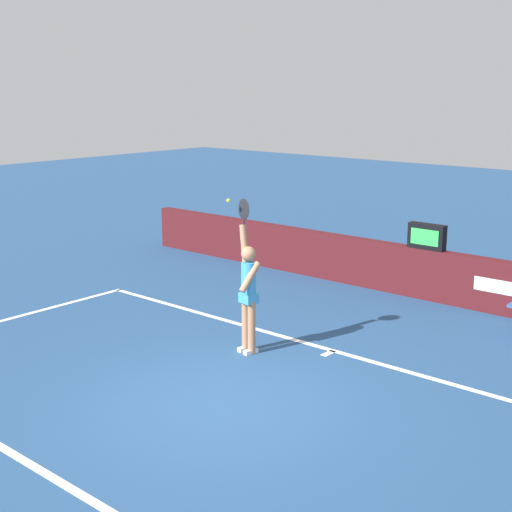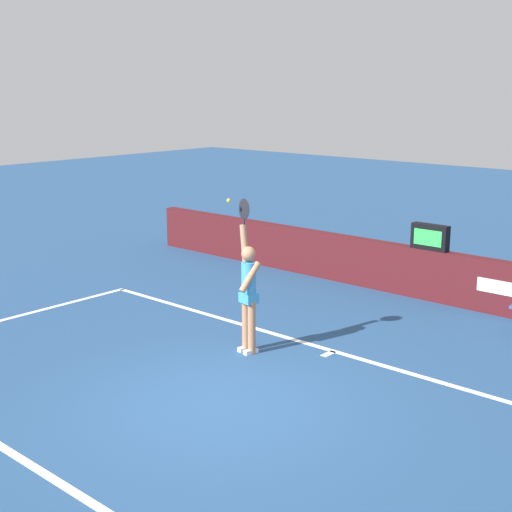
{
  "view_description": "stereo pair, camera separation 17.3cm",
  "coord_description": "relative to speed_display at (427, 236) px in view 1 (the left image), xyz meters",
  "views": [
    {
      "loc": [
        6.18,
        -6.5,
        4.19
      ],
      "look_at": [
        -0.83,
        1.69,
        1.64
      ],
      "focal_mm": 50.23,
      "sensor_mm": 36.0,
      "label": 1
    },
    {
      "loc": [
        6.31,
        -6.39,
        4.19
      ],
      "look_at": [
        -0.83,
        1.69,
        1.64
      ],
      "focal_mm": 50.23,
      "sensor_mm": 36.0,
      "label": 2
    }
  ],
  "objects": [
    {
      "name": "tennis_ball",
      "position": [
        -0.96,
        -4.78,
        1.19
      ],
      "size": [
        0.06,
        0.06,
        0.06
      ],
      "color": "#D3DB36"
    },
    {
      "name": "ground_plane",
      "position": [
        0.31,
        -6.32,
        -1.28
      ],
      "size": [
        60.0,
        60.0,
        0.0
      ],
      "primitive_type": "plane",
      "color": "navy"
    },
    {
      "name": "back_wall",
      "position": [
        0.31,
        0.0,
        -0.77
      ],
      "size": [
        16.04,
        0.26,
        1.03
      ],
      "color": "#4A1419",
      "rests_on": "ground"
    },
    {
      "name": "tennis_player",
      "position": [
        -0.72,
        -4.6,
        -0.24
      ],
      "size": [
        0.47,
        0.42,
        2.52
      ],
      "color": "#A47553",
      "rests_on": "ground"
    },
    {
      "name": "court_lines",
      "position": [
        0.31,
        -6.25,
        -1.28
      ],
      "size": [
        11.13,
        5.34,
        0.0
      ],
      "color": "white",
      "rests_on": "ground"
    },
    {
      "name": "speed_display",
      "position": [
        0.0,
        0.0,
        0.0
      ],
      "size": [
        0.76,
        0.21,
        0.51
      ],
      "color": "black",
      "rests_on": "back_wall"
    }
  ]
}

